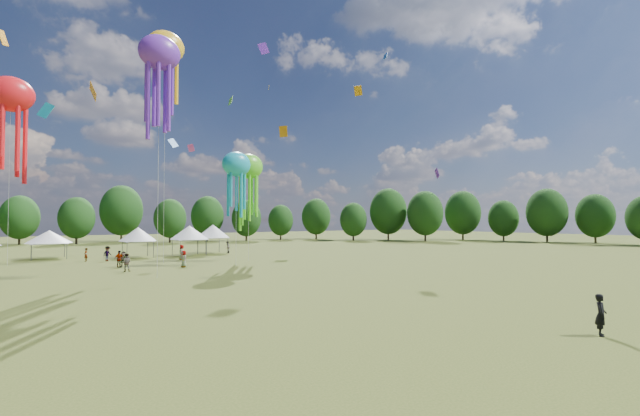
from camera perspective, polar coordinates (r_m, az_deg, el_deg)
ground at (r=17.11m, az=21.72°, el=-19.09°), size 300.00×300.00×0.00m
observer_main at (r=22.90m, az=34.02°, el=-12.01°), size 0.80×0.71×1.85m
spectator_near at (r=46.15m, az=-24.96°, el=-6.78°), size 1.06×0.95×1.80m
spectators_far at (r=55.80m, az=-21.86°, el=-5.90°), size 20.33×16.31×1.91m
festival_tents at (r=63.66m, az=-25.34°, el=-3.30°), size 33.79×11.51×4.44m
show_kites at (r=52.85m, az=-23.65°, el=11.61°), size 28.74×23.03×27.93m
small_kites at (r=59.60m, az=-21.75°, el=24.05°), size 75.83×57.01×47.24m
treeline at (r=72.14m, az=-27.43°, el=-0.35°), size 201.57×95.24×13.43m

